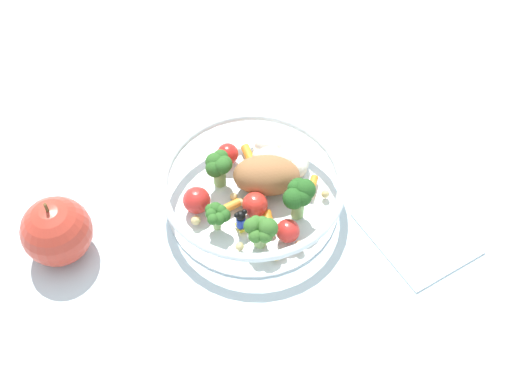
# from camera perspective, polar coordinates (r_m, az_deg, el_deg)

# --- Properties ---
(ground_plane) EXTENTS (2.40, 2.40, 0.00)m
(ground_plane) POSITION_cam_1_polar(r_m,az_deg,el_deg) (0.81, -0.29, -1.05)
(ground_plane) COLOR silver
(food_container) EXTENTS (0.22, 0.22, 0.07)m
(food_container) POSITION_cam_1_polar(r_m,az_deg,el_deg) (0.79, 0.25, 0.49)
(food_container) COLOR white
(food_container) RESTS_ON ground_plane
(loose_apple) EXTENTS (0.08, 0.08, 0.09)m
(loose_apple) POSITION_cam_1_polar(r_m,az_deg,el_deg) (0.77, -16.95, -3.29)
(loose_apple) COLOR #BC3828
(loose_apple) RESTS_ON ground_plane
(folded_napkin) EXTENTS (0.13, 0.11, 0.01)m
(folded_napkin) POSITION_cam_1_polar(r_m,az_deg,el_deg) (0.80, 13.82, -3.43)
(folded_napkin) COLOR white
(folded_napkin) RESTS_ON ground_plane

